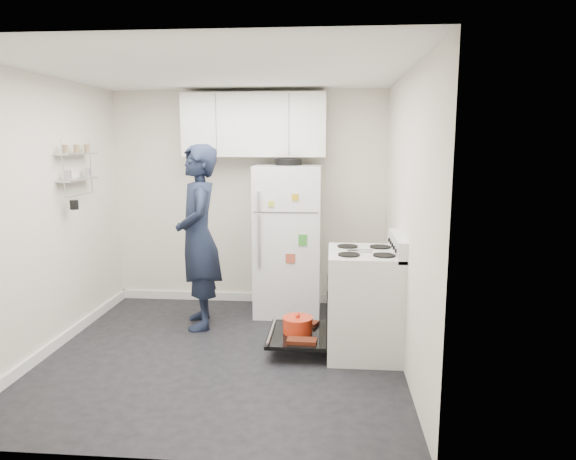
# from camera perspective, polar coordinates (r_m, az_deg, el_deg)

# --- Properties ---
(room) EXTENTS (3.21, 3.21, 2.51)m
(room) POSITION_cam_1_polar(r_m,az_deg,el_deg) (4.57, -7.79, 0.77)
(room) COLOR black
(room) RESTS_ON ground
(electric_range) EXTENTS (0.66, 0.76, 1.10)m
(electric_range) POSITION_cam_1_polar(r_m,az_deg,el_deg) (4.76, 8.27, -8.03)
(electric_range) COLOR silver
(electric_range) RESTS_ON ground
(open_oven_door) EXTENTS (0.55, 0.70, 0.22)m
(open_oven_door) POSITION_cam_1_polar(r_m,az_deg,el_deg) (4.86, 1.10, -11.07)
(open_oven_door) COLOR black
(open_oven_door) RESTS_ON ground
(refrigerator) EXTENTS (0.72, 0.74, 1.73)m
(refrigerator) POSITION_cam_1_polar(r_m,az_deg,el_deg) (5.75, 0.04, -1.03)
(refrigerator) COLOR white
(refrigerator) RESTS_ON ground
(upper_cabinets) EXTENTS (1.60, 0.33, 0.70)m
(upper_cabinets) POSITION_cam_1_polar(r_m,az_deg,el_deg) (5.87, -3.74, 11.56)
(upper_cabinets) COLOR silver
(upper_cabinets) RESTS_ON room
(wall_shelf_rack) EXTENTS (0.14, 0.60, 0.61)m
(wall_shelf_rack) POSITION_cam_1_polar(r_m,az_deg,el_deg) (5.46, -22.37, 6.53)
(wall_shelf_rack) COLOR #B2B2B7
(wall_shelf_rack) RESTS_ON room
(person) EXTENTS (0.64, 0.79, 1.89)m
(person) POSITION_cam_1_polar(r_m,az_deg,el_deg) (5.35, -9.92, -0.80)
(person) COLOR #151C30
(person) RESTS_ON ground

